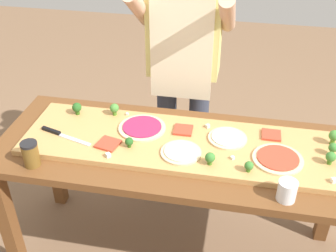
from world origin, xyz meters
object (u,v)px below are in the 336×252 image
at_px(pizza_slice_near_right, 108,144).
at_px(sauce_jar, 31,154).
at_px(pizza_whole_white_garlic, 228,138).
at_px(pizza_slice_far_right, 183,130).
at_px(broccoli_floret_back_left, 331,157).
at_px(flour_cup, 287,192).
at_px(cook_center, 184,57).
at_px(prep_table, 178,164).
at_px(pizza_slice_far_left, 271,135).
at_px(broccoli_floret_back_mid, 249,166).
at_px(cheese_crumble_c, 233,158).
at_px(broccoli_floret_center_left, 114,109).
at_px(broccoli_floret_front_right, 77,108).
at_px(pizza_whole_beet_magenta, 142,127).
at_px(cheese_crumble_d, 108,155).
at_px(broccoli_floret_back_right, 129,142).
at_px(pizza_whole_tomato_red, 278,159).
at_px(cheese_crumble_b, 127,114).
at_px(cheese_crumble_a, 334,180).
at_px(pizza_whole_cheese_artichoke, 181,152).
at_px(broccoli_floret_front_left, 334,136).
at_px(broccoli_floret_front_mid, 333,148).
at_px(chefs_knife, 59,134).
at_px(cheese_crumble_e, 208,126).
at_px(broccoli_floret_center_right, 210,158).

distance_m(pizza_slice_near_right, sauce_jar, 0.35).
xyz_separation_m(pizza_whole_white_garlic, pizza_slice_far_right, (-0.22, 0.03, -0.00)).
height_order(broccoli_floret_back_left, flour_cup, flour_cup).
distance_m(pizza_whole_white_garlic, cook_center, 0.59).
height_order(prep_table, pizza_slice_far_left, pizza_slice_far_left).
bearing_deg(pizza_whole_white_garlic, broccoli_floret_back_mid, -64.67).
distance_m(cheese_crumble_c, cook_center, 0.74).
bearing_deg(broccoli_floret_center_left, broccoli_floret_front_right, -171.51).
bearing_deg(pizza_whole_beet_magenta, cheese_crumble_d, -111.16).
relative_size(broccoli_floret_center_left, broccoli_floret_back_right, 1.30).
relative_size(pizza_whole_tomato_red, broccoli_floret_back_mid, 4.38).
relative_size(pizza_whole_white_garlic, cheese_crumble_b, 14.97).
height_order(cheese_crumble_a, cheese_crumble_c, cheese_crumble_a).
bearing_deg(pizza_whole_cheese_artichoke, broccoli_floret_front_left, 16.73).
bearing_deg(pizza_whole_white_garlic, pizza_slice_far_right, 172.77).
height_order(pizza_whole_cheese_artichoke, sauce_jar, sauce_jar).
bearing_deg(broccoli_floret_front_mid, pizza_whole_white_garlic, 175.99).
bearing_deg(pizza_slice_far_left, pizza_whole_beet_magenta, -174.78).
relative_size(broccoli_floret_center_left, cheese_crumble_d, 3.24).
bearing_deg(pizza_whole_beet_magenta, cheese_crumble_a, -14.97).
xyz_separation_m(pizza_slice_near_right, cook_center, (0.26, 0.63, 0.19)).
xyz_separation_m(broccoli_floret_back_left, cheese_crumble_d, (-0.99, -0.14, -0.03)).
height_order(pizza_slice_near_right, broccoli_floret_front_left, broccoli_floret_front_left).
height_order(prep_table, chefs_knife, chefs_knife).
bearing_deg(pizza_slice_far_left, pizza_slice_far_right, -174.87).
relative_size(pizza_whole_cheese_artichoke, broccoli_floret_back_right, 3.72).
height_order(flour_cup, sauce_jar, sauce_jar).
height_order(cheese_crumble_a, cook_center, cook_center).
distance_m(broccoli_floret_front_right, cook_center, 0.66).
relative_size(pizza_whole_cheese_artichoke, broccoli_floret_back_mid, 3.62).
bearing_deg(pizza_whole_cheese_artichoke, cheese_crumble_c, 0.76).
height_order(prep_table, flour_cup, flour_cup).
bearing_deg(cheese_crumble_a, pizza_whole_cheese_artichoke, 173.61).
bearing_deg(broccoli_floret_back_left, cheese_crumble_e, 161.89).
distance_m(broccoli_floret_back_right, flour_cup, 0.75).
bearing_deg(pizza_whole_beet_magenta, broccoli_floret_center_left, 150.18).
bearing_deg(pizza_whole_cheese_artichoke, cheese_crumble_d, -164.62).
height_order(flour_cup, cook_center, cook_center).
bearing_deg(pizza_slice_far_right, cook_center, 99.31).
xyz_separation_m(pizza_slice_far_right, broccoli_floret_front_right, (-0.58, 0.05, 0.03)).
height_order(pizza_whole_tomato_red, broccoli_floret_center_right, broccoli_floret_center_right).
height_order(prep_table, broccoli_floret_back_right, broccoli_floret_back_right).
bearing_deg(broccoli_floret_center_right, pizza_whole_tomato_red, 16.27).
distance_m(pizza_whole_beet_magenta, cheese_crumble_c, 0.49).
height_order(pizza_slice_far_left, broccoli_floret_back_mid, broccoli_floret_back_mid).
relative_size(prep_table, cook_center, 1.07).
bearing_deg(cheese_crumble_b, broccoli_floret_center_left, -171.11).
height_order(broccoli_floret_center_right, cheese_crumble_d, broccoli_floret_center_right).
bearing_deg(broccoli_floret_front_right, pizza_whole_cheese_artichoke, -21.45).
xyz_separation_m(prep_table, chefs_knife, (-0.59, -0.05, 0.14)).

